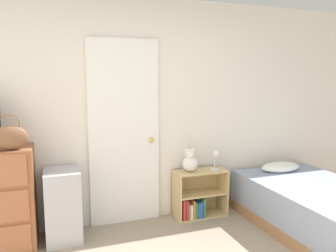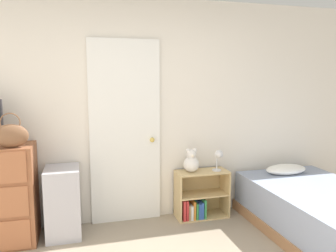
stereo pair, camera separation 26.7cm
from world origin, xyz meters
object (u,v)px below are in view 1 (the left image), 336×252
Objects in this scene: desk_lamp at (217,156)px; bed at (318,208)px; bookshelf at (196,198)px; storage_bin at (63,205)px; teddy_bear at (190,161)px; handbag at (10,137)px.

desk_lamp is 1.24m from bed.
desk_lamp is (0.24, -0.05, 0.51)m from bookshelf.
desk_lamp is at bearing -10.83° from bookshelf.
storage_bin is at bearing 165.11° from bed.
teddy_bear is at bearing 2.75° from storage_bin.
teddy_bear reaches higher than storage_bin.
handbag is at bearing -173.50° from teddy_bear.
handbag is 1.93m from teddy_bear.
bookshelf is (1.96, 0.22, -0.89)m from handbag.
teddy_bear is 1.12× the size of desk_lamp.
handbag reaches higher than teddy_bear.
handbag is at bearing -173.66° from bookshelf.
handbag is 2.24m from desk_lamp.
handbag is 3.24m from bed.
storage_bin is 2.61× the size of teddy_bear.
handbag is 1.32× the size of desk_lamp.
bed is (2.64, -0.70, -0.12)m from storage_bin.
handbag is 0.88m from storage_bin.
desk_lamp is at bearing -7.07° from teddy_bear.
bed is (1.20, -0.77, -0.44)m from teddy_bear.
storage_bin is at bearing -177.23° from bookshelf.
bed is (0.87, -0.73, -0.49)m from desk_lamp.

